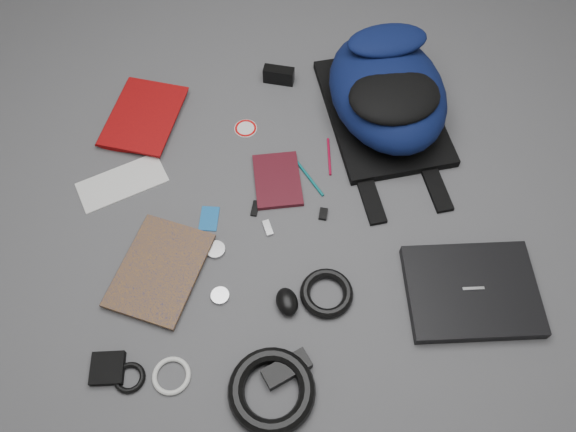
{
  "coord_description": "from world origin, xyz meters",
  "views": [
    {
      "loc": [
        -0.1,
        -0.75,
        1.33
      ],
      "look_at": [
        0.0,
        0.0,
        0.02
      ],
      "focal_mm": 35.0,
      "sensor_mm": 36.0,
      "label": 1
    }
  ],
  "objects": [
    {
      "name": "compact_camera",
      "position": [
        0.03,
        0.51,
        0.03
      ],
      "size": [
        0.1,
        0.06,
        0.05
      ],
      "primitive_type": "cube",
      "rotation": [
        0.0,
        0.0,
        -0.32
      ],
      "color": "black",
      "rests_on": "ground"
    },
    {
      "name": "id_badge",
      "position": [
        -0.21,
        0.03,
        0.0
      ],
      "size": [
        0.06,
        0.08,
        0.0
      ],
      "primitive_type": "cube",
      "rotation": [
        0.0,
        0.0,
        -0.19
      ],
      "color": "#165EA5",
      "rests_on": "ground"
    },
    {
      "name": "usb_black",
      "position": [
        -0.09,
        0.04,
        0.0
      ],
      "size": [
        0.03,
        0.05,
        0.01
      ],
      "primitive_type": "cube",
      "rotation": [
        0.0,
        0.0,
        -0.29
      ],
      "color": "black",
      "rests_on": "ground"
    },
    {
      "name": "pen_red",
      "position": [
        0.15,
        0.19,
        0.0
      ],
      "size": [
        0.02,
        0.13,
        0.01
      ],
      "primitive_type": "cylinder",
      "rotation": [
        1.57,
        0.0,
        -0.11
      ],
      "color": "maroon",
      "rests_on": "ground"
    },
    {
      "name": "white_cable_coil",
      "position": [
        -0.32,
        -0.39,
        0.01
      ],
      "size": [
        0.11,
        0.11,
        0.01
      ],
      "primitive_type": "torus",
      "rotation": [
        0.0,
        0.0,
        0.23
      ],
      "color": "silver",
      "rests_on": "ground"
    },
    {
      "name": "power_brick",
      "position": [
        -0.05,
        -0.41,
        0.01
      ],
      "size": [
        0.12,
        0.09,
        0.03
      ],
      "primitive_type": "cube",
      "rotation": [
        0.0,
        0.0,
        0.39
      ],
      "color": "black",
      "rests_on": "ground"
    },
    {
      "name": "comic_book",
      "position": [
        -0.44,
        -0.07,
        0.01
      ],
      "size": [
        0.3,
        0.34,
        0.02
      ],
      "primitive_type": "imported",
      "rotation": [
        0.0,
        0.0,
        -0.45
      ],
      "color": "#AF6D0C",
      "rests_on": "ground"
    },
    {
      "name": "usb_silver",
      "position": [
        -0.06,
        -0.02,
        0.0
      ],
      "size": [
        0.03,
        0.05,
        0.01
      ],
      "primitive_type": "cube",
      "rotation": [
        0.0,
        0.0,
        0.19
      ],
      "color": "silver",
      "rests_on": "ground"
    },
    {
      "name": "envelope",
      "position": [
        -0.45,
        0.18,
        0.0
      ],
      "size": [
        0.27,
        0.19,
        0.0
      ],
      "primitive_type": "cube",
      "rotation": [
        0.0,
        0.0,
        0.35
      ],
      "color": "silver",
      "rests_on": "ground"
    },
    {
      "name": "sticker_disc",
      "position": [
        -0.09,
        0.33,
        0.0
      ],
      "size": [
        0.07,
        0.07,
        0.0
      ],
      "primitive_type": "cylinder",
      "rotation": [
        0.0,
        0.0,
        0.03
      ],
      "color": "white",
      "rests_on": "ground"
    },
    {
      "name": "mouse",
      "position": [
        -0.03,
        -0.24,
        0.02
      ],
      "size": [
        0.06,
        0.08,
        0.04
      ],
      "primitive_type": "ellipsoid",
      "rotation": [
        0.0,
        0.0,
        0.15
      ],
      "color": "black",
      "rests_on": "ground"
    },
    {
      "name": "key_fob",
      "position": [
        0.1,
        0.0,
        0.01
      ],
      "size": [
        0.03,
        0.04,
        0.01
      ],
      "primitive_type": "cube",
      "rotation": [
        0.0,
        0.0,
        -0.3
      ],
      "color": "black",
      "rests_on": "ground"
    },
    {
      "name": "laptop",
      "position": [
        0.43,
        -0.27,
        0.02
      ],
      "size": [
        0.34,
        0.28,
        0.03
      ],
      "primitive_type": "cube",
      "rotation": [
        0.0,
        0.0,
        -0.08
      ],
      "color": "black",
      "rests_on": "ground"
    },
    {
      "name": "backpack",
      "position": [
        0.33,
        0.33,
        0.11
      ],
      "size": [
        0.39,
        0.53,
        0.21
      ],
      "primitive_type": null,
      "rotation": [
        0.0,
        0.0,
        0.08
      ],
      "color": "black",
      "rests_on": "ground"
    },
    {
      "name": "pen_teal",
      "position": [
        0.08,
        0.12,
        0.0
      ],
      "size": [
        0.06,
        0.13,
        0.01
      ],
      "primitive_type": "cylinder",
      "rotation": [
        1.57,
        0.0,
        0.43
      ],
      "color": "#0B6264",
      "rests_on": "ground"
    },
    {
      "name": "pouch",
      "position": [
        -0.47,
        -0.35,
        0.01
      ],
      "size": [
        0.08,
        0.08,
        0.02
      ],
      "primitive_type": "cube",
      "rotation": [
        0.0,
        0.0,
        -0.08
      ],
      "color": "black",
      "rests_on": "ground"
    },
    {
      "name": "headphone_left",
      "position": [
        -0.2,
        -0.07,
        0.01
      ],
      "size": [
        0.06,
        0.06,
        0.01
      ],
      "primitive_type": "cylinder",
      "rotation": [
        0.0,
        0.0,
        0.35
      ],
      "color": "#A8A8AA",
      "rests_on": "ground"
    },
    {
      "name": "power_cord_coil",
      "position": [
        -0.1,
        -0.45,
        0.02
      ],
      "size": [
        0.24,
        0.24,
        0.04
      ],
      "primitive_type": "torus",
      "rotation": [
        0.0,
        0.0,
        -0.2
      ],
      "color": "black",
      "rests_on": "ground"
    },
    {
      "name": "cable_coil",
      "position": [
        0.07,
        -0.23,
        0.01
      ],
      "size": [
        0.14,
        0.14,
        0.03
      ],
      "primitive_type": "torus",
      "rotation": [
        0.0,
        0.0,
        0.06
      ],
      "color": "black",
      "rests_on": "ground"
    },
    {
      "name": "dvd_case",
      "position": [
        -0.01,
        0.13,
        0.01
      ],
      "size": [
        0.13,
        0.18,
        0.01
      ],
      "primitive_type": "cube",
      "rotation": [
        0.0,
        0.0,
        -0.01
      ],
      "color": "#380A12",
      "rests_on": "ground"
    },
    {
      "name": "ground",
      "position": [
        0.0,
        0.0,
        0.0
      ],
      "size": [
        4.0,
        4.0,
        0.0
      ],
      "primitive_type": "plane",
      "color": "#4F4F51",
      "rests_on": "ground"
    },
    {
      "name": "earbud_coil",
      "position": [
        -0.42,
        -0.38,
        0.01
      ],
      "size": [
        0.1,
        0.1,
        0.01
      ],
      "primitive_type": "torus",
      "rotation": [
        0.0,
        0.0,
        -0.42
      ],
      "color": "black",
      "rests_on": "ground"
    },
    {
      "name": "textbook_red",
      "position": [
        -0.48,
        0.44,
        0.01
      ],
      "size": [
        0.28,
        0.32,
        0.03
      ],
      "primitive_type": "imported",
      "rotation": [
        0.0,
        0.0,
        -0.35
      ],
      "color": "maroon",
      "rests_on": "ground"
    },
    {
      "name": "headphone_right",
      "position": [
        -0.2,
        -0.2,
        0.01
      ],
      "size": [
        0.05,
        0.05,
        0.01
      ],
      "primitive_type": "cylinder",
      "rotation": [
        0.0,
        0.0,
        0.11
      ],
      "color": "silver",
      "rests_on": "ground"
    }
  ]
}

